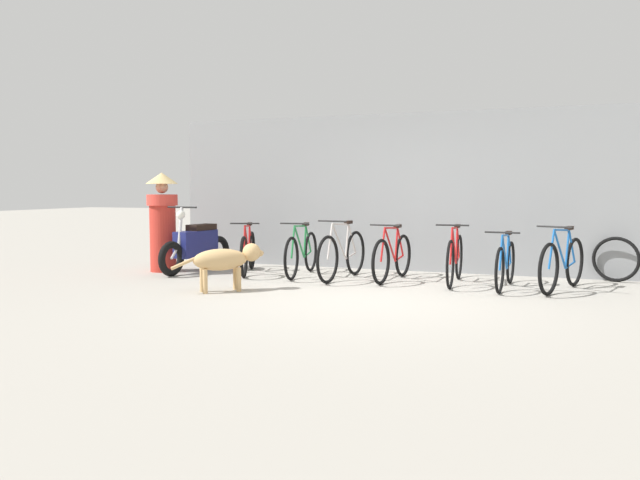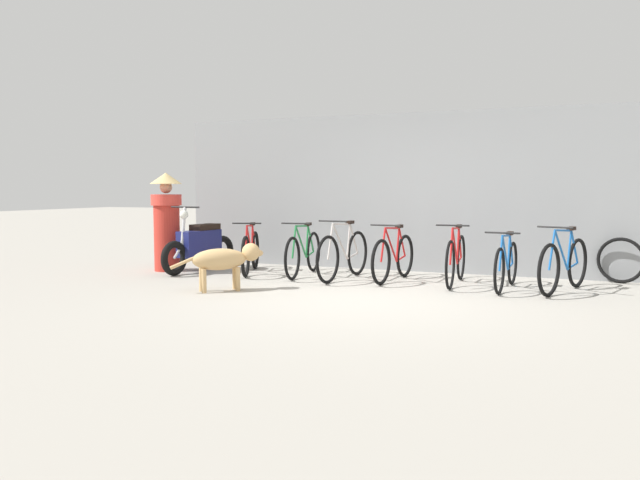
% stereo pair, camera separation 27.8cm
% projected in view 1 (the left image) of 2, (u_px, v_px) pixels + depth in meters
% --- Properties ---
extents(ground_plane, '(60.00, 60.00, 0.00)m').
position_uv_depth(ground_plane, '(365.00, 299.00, 7.88)').
color(ground_plane, '#9E998E').
extents(shop_wall_back, '(8.65, 0.20, 2.65)m').
position_uv_depth(shop_wall_back, '(415.00, 192.00, 10.50)').
color(shop_wall_back, gray).
rests_on(shop_wall_back, ground).
extents(bicycle_0, '(0.67, 1.63, 0.85)m').
position_uv_depth(bicycle_0, '(248.00, 252.00, 10.22)').
color(bicycle_0, black).
rests_on(bicycle_0, ground).
extents(bicycle_1, '(0.46, 1.73, 0.87)m').
position_uv_depth(bicycle_1, '(302.00, 253.00, 9.94)').
color(bicycle_1, black).
rests_on(bicycle_1, ground).
extents(bicycle_2, '(0.46, 1.74, 0.92)m').
position_uv_depth(bicycle_2, '(342.00, 255.00, 9.56)').
color(bicycle_2, black).
rests_on(bicycle_2, ground).
extents(bicycle_3, '(0.46, 1.62, 0.87)m').
position_uv_depth(bicycle_3, '(392.00, 257.00, 9.41)').
color(bicycle_3, black).
rests_on(bicycle_3, ground).
extents(bicycle_4, '(0.46, 1.70, 0.89)m').
position_uv_depth(bicycle_4, '(455.00, 259.00, 9.08)').
color(bicycle_4, black).
rests_on(bicycle_4, ground).
extents(bicycle_5, '(0.46, 1.59, 0.82)m').
position_uv_depth(bicycle_5, '(505.00, 264.00, 8.66)').
color(bicycle_5, black).
rests_on(bicycle_5, ground).
extents(bicycle_6, '(0.65, 1.65, 0.90)m').
position_uv_depth(bicycle_6, '(562.00, 264.00, 8.46)').
color(bicycle_6, black).
rests_on(bicycle_6, ground).
extents(motorcycle, '(0.58, 1.80, 1.10)m').
position_uv_depth(motorcycle, '(196.00, 246.00, 10.39)').
color(motorcycle, black).
rests_on(motorcycle, ground).
extents(stray_dog, '(0.98, 0.97, 0.64)m').
position_uv_depth(stray_dog, '(226.00, 259.00, 8.41)').
color(stray_dog, tan).
rests_on(stray_dog, ground).
extents(person_in_robes, '(0.61, 0.61, 1.65)m').
position_uv_depth(person_in_robes, '(163.00, 219.00, 10.42)').
color(person_in_robes, '#B72D23').
rests_on(person_in_robes, ground).
extents(spare_tire_left, '(0.66, 0.25, 0.68)m').
position_uv_depth(spare_tire_left, '(616.00, 259.00, 9.26)').
color(spare_tire_left, black).
rests_on(spare_tire_left, ground).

